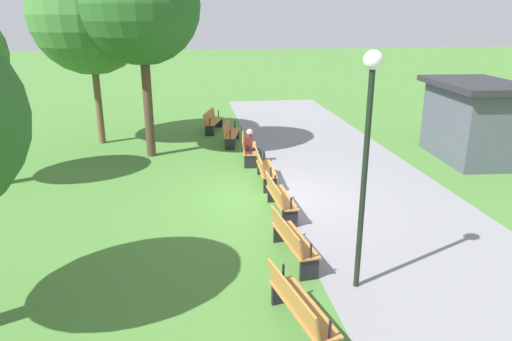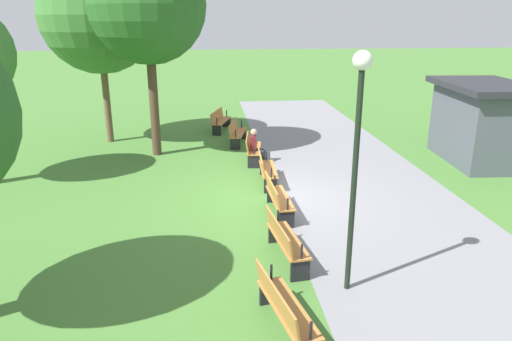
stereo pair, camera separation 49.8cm
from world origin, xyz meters
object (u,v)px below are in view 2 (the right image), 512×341
object	(u,v)px
bench_5	(284,239)
bench_6	(284,307)
bench_4	(277,197)
bench_3	(266,168)
kiosk	(481,122)
tree_1	(98,15)
lamp_post	(358,132)
person_seated	(256,145)
tree_0	(147,5)
bench_1	(237,132)
bench_2	(252,148)
bench_0	(220,120)

from	to	relation	value
bench_5	bench_6	xyz separation A→B (m)	(2.30, -0.39, 0.00)
bench_4	bench_6	size ratio (longest dim) A/B	0.98
bench_3	kiosk	size ratio (longest dim) A/B	0.43
kiosk	tree_1	bearing A→B (deg)	-103.41
bench_5	lamp_post	distance (m)	2.89
bench_5	tree_1	world-z (taller)	tree_1
person_seated	tree_1	bearing A→B (deg)	-115.73
bench_5	bench_3	bearing A→B (deg)	170.47
bench_4	tree_1	world-z (taller)	tree_1
bench_4	tree_0	distance (m)	8.22
tree_1	kiosk	xyz separation A→B (m)	(4.04, 13.04, -3.41)
bench_3	kiosk	distance (m)	7.69
bench_3	person_seated	distance (m)	2.03
tree_1	kiosk	distance (m)	14.08
person_seated	kiosk	xyz separation A→B (m)	(0.50, 7.57, 0.75)
bench_6	person_seated	world-z (taller)	person_seated
tree_0	bench_5	bearing A→B (deg)	22.29
person_seated	bench_1	bearing A→B (deg)	-162.20
bench_5	bench_2	bearing A→B (deg)	172.84
bench_0	tree_1	bearing A→B (deg)	-56.47
bench_5	lamp_post	bearing A→B (deg)	33.72
bench_4	lamp_post	size ratio (longest dim) A/B	0.42
bench_6	lamp_post	distance (m)	3.06
bench_3	tree_0	world-z (taller)	tree_0
bench_1	tree_1	bearing A→B (deg)	-88.63
tree_1	lamp_post	bearing A→B (deg)	29.22
bench_2	bench_6	distance (m)	9.30
bench_5	kiosk	distance (m)	9.90
tree_0	lamp_post	distance (m)	10.46
bench_5	person_seated	distance (m)	6.69
bench_1	lamp_post	bearing A→B (deg)	19.43
bench_3	bench_0	bearing A→B (deg)	-168.11
bench_5	person_seated	bearing A→B (deg)	171.94
bench_0	bench_2	distance (m)	4.67
bench_5	tree_1	size ratio (longest dim) A/B	0.26
bench_3	bench_6	bearing A→B (deg)	-2.36
bench_0	tree_0	xyz separation A→B (m)	(3.42, -2.38, 4.62)
kiosk	person_seated	bearing A→B (deg)	-89.98
bench_2	tree_1	bearing A→B (deg)	-113.89
bench_0	bench_1	bearing A→B (deg)	30.96
tree_0	person_seated	bearing A→B (deg)	67.10
bench_6	bench_2	bearing A→B (deg)	165.69
bench_2	bench_6	size ratio (longest dim) A/B	0.99
bench_3	bench_2	bearing A→B (deg)	-172.86
bench_3	tree_0	size ratio (longest dim) A/B	0.25
bench_1	person_seated	distance (m)	2.66
bench_2	person_seated	bearing A→B (deg)	26.05
bench_0	bench_6	size ratio (longest dim) A/B	1.00
kiosk	bench_4	bearing A→B (deg)	-58.93
bench_0	lamp_post	world-z (taller)	lamp_post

